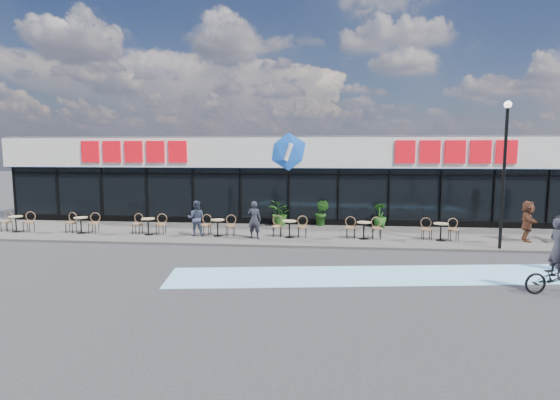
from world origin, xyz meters
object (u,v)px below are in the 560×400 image
Objects in this scene: potted_plant_mid at (322,213)px; cyclist_a at (556,269)px; lamp_post at (504,163)px; bistro_set_0 at (17,222)px; pedestrian_b at (527,221)px; potted_plant_right at (380,215)px; patron_right at (196,218)px; patron_left at (254,220)px; potted_plant_left at (280,213)px.

potted_plant_mid is 0.63× the size of cyclist_a.
cyclist_a is (-0.49, -5.12, -2.71)m from lamp_post.
pedestrian_b reaches higher than bistro_set_0.
pedestrian_b is (22.66, 0.14, 0.39)m from bistro_set_0.
bistro_set_0 is 1.17× the size of potted_plant_mid.
potted_plant_right is 0.71× the size of pedestrian_b.
patron_right is at bearing 151.85° from cyclist_a.
potted_plant_right is 0.58× the size of cyclist_a.
cyclist_a reaches higher than pedestrian_b.
bistro_set_0 is 11.27m from patron_left.
lamp_post is 21.25m from bistro_set_0.
potted_plant_mid is at bearing 86.47° from pedestrian_b.
bistro_set_0 is 8.62m from patron_right.
patron_left is 2.66m from patron_right.
cyclist_a reaches higher than patron_right.
potted_plant_left is 0.83× the size of patron_right.
patron_right is 14.05m from pedestrian_b.
patron_right reaches higher than potted_plant_left.
patron_left is (-0.81, -3.19, 0.15)m from potted_plant_left.
lamp_post is at bearing -178.07° from patron_left.
pedestrian_b reaches higher than potted_plant_mid.
potted_plant_left is at bearing 12.89° from bistro_set_0.
potted_plant_right is at bearing 9.68° from bistro_set_0.
patron_left is 0.78× the size of cyclist_a.
potted_plant_left is at bearing 155.11° from lamp_post.
lamp_post reaches higher than patron_left.
pedestrian_b reaches higher than potted_plant_right.
cyclist_a is (11.91, -6.37, -0.20)m from patron_right.
potted_plant_right reaches higher than bistro_set_0.
potted_plant_right is at bearing 1.57° from potted_plant_left.
potted_plant_mid reaches higher than potted_plant_left.
cyclist_a is at bearing -95.50° from lamp_post.
potted_plant_right is at bearing 79.46° from pedestrian_b.
pedestrian_b is at bearing 177.31° from patron_right.
lamp_post is 8.62m from potted_plant_mid.
bistro_set_0 is at bearing -167.81° from potted_plant_mid.
potted_plant_right is 10.05m from cyclist_a.
lamp_post is at bearing 148.19° from pedestrian_b.
patron_left is (-5.71, -3.32, 0.21)m from potted_plant_right.
lamp_post is 3.31× the size of pedestrian_b.
cyclist_a reaches higher than potted_plant_left.
cyclist_a is at bearing 154.29° from patron_left.
potted_plant_left is 0.77× the size of pedestrian_b.
potted_plant_mid is at bearing 12.19° from bistro_set_0.
lamp_post is 10.21m from potted_plant_left.
patron_right is (-2.65, 0.29, -0.02)m from patron_left.
patron_right is at bearing -0.92° from bistro_set_0.
potted_plant_mid is 0.83× the size of patron_right.
bistro_set_0 is 17.21m from potted_plant_right.
lamp_post is 12.72m from patron_right.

